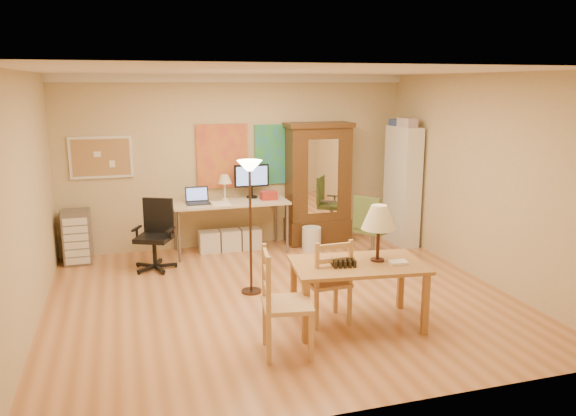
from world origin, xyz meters
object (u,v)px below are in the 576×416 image
object	(u,v)px
dining_table	(365,250)
bookshelf	(402,186)
armoire	(318,191)
office_chair_green	(372,242)
office_chair_black	(156,251)
computer_desk	(232,220)

from	to	relation	value
dining_table	bookshelf	world-z (taller)	bookshelf
dining_table	armoire	world-z (taller)	armoire
office_chair_green	dining_table	bearing A→B (deg)	-117.01
armoire	office_chair_black	bearing A→B (deg)	-166.22
computer_desk	office_chair_black	bearing A→B (deg)	-154.67
dining_table	bookshelf	bearing A→B (deg)	55.59
computer_desk	bookshelf	distance (m)	2.79
dining_table	office_chair_green	xyz separation A→B (m)	(1.06, 2.08, -0.57)
office_chair_green	armoire	size ratio (longest dim) A/B	0.50
computer_desk	office_chair_black	size ratio (longest dim) A/B	1.78
bookshelf	office_chair_black	bearing A→B (deg)	-176.94
computer_desk	armoire	distance (m)	1.49
office_chair_black	bookshelf	distance (m)	4.00
office_chair_black	office_chair_green	xyz separation A→B (m)	(3.11, -0.46, -0.00)
office_chair_green	computer_desk	bearing A→B (deg)	151.45
dining_table	armoire	xyz separation A→B (m)	(0.60, 3.19, 0.02)
office_chair_black	office_chair_green	bearing A→B (deg)	-8.47
office_chair_black	office_chair_green	size ratio (longest dim) A/B	1.02
armoire	bookshelf	distance (m)	1.36
dining_table	armoire	size ratio (longest dim) A/B	0.76
computer_desk	office_chair_green	distance (m)	2.18
dining_table	bookshelf	size ratio (longest dim) A/B	0.78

